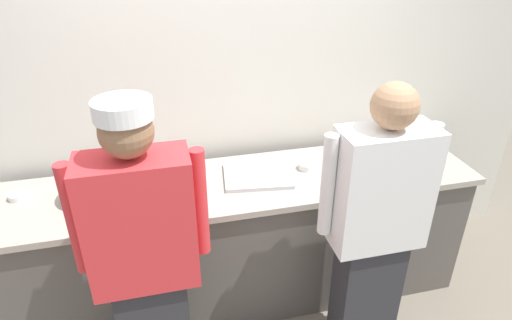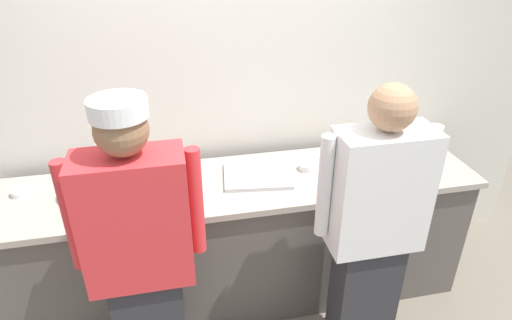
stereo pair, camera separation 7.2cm
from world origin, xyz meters
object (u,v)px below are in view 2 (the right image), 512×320
object	(u,v)px
sheet_tray	(257,175)
plate_stack_rear	(173,192)
plate_stack_front	(374,152)
ramekin_orange_sauce	(307,167)
squeeze_bottle_primary	(363,158)
squeeze_bottle_secondary	(418,165)
squeeze_bottle_spare	(124,199)
mixing_bowl_steel	(89,188)
deli_cup	(142,188)
ramekin_red_sauce	(382,166)
chef_near_left	(142,259)
chef_center	(373,231)
ramekin_yellow_sauce	(20,192)

from	to	relation	value
sheet_tray	plate_stack_rear	bearing A→B (deg)	-164.68
plate_stack_front	ramekin_orange_sauce	distance (m)	0.52
squeeze_bottle_primary	squeeze_bottle_secondary	distance (m)	0.33
plate_stack_front	squeeze_bottle_spare	world-z (taller)	squeeze_bottle_spare
plate_stack_rear	mixing_bowl_steel	bearing A→B (deg)	163.11
sheet_tray	deli_cup	distance (m)	0.70
plate_stack_front	ramekin_red_sauce	xyz separation A→B (m)	(-0.04, -0.20, 0.00)
chef_near_left	chef_center	distance (m)	1.18
squeeze_bottle_spare	squeeze_bottle_primary	bearing A→B (deg)	6.38
mixing_bowl_steel	squeeze_bottle_spare	size ratio (longest dim) A/B	1.50
squeeze_bottle_primary	ramekin_yellow_sauce	distance (m)	2.07
plate_stack_front	squeeze_bottle_primary	world-z (taller)	squeeze_bottle_primary
sheet_tray	plate_stack_front	bearing A→B (deg)	8.62
plate_stack_front	squeeze_bottle_primary	distance (m)	0.27
chef_center	plate_stack_front	world-z (taller)	chef_center
squeeze_bottle_secondary	ramekin_red_sauce	bearing A→B (deg)	136.39
mixing_bowl_steel	squeeze_bottle_primary	size ratio (longest dim) A/B	1.53
ramekin_orange_sauce	ramekin_red_sauce	distance (m)	0.48
chef_center	mixing_bowl_steel	size ratio (longest dim) A/B	5.55
squeeze_bottle_secondary	squeeze_bottle_spare	xyz separation A→B (m)	(-1.74, -0.02, 0.00)
chef_center	ramekin_red_sauce	world-z (taller)	chef_center
squeeze_bottle_spare	ramekin_red_sauce	world-z (taller)	squeeze_bottle_spare
plate_stack_rear	sheet_tray	xyz separation A→B (m)	(0.52, 0.14, -0.04)
mixing_bowl_steel	sheet_tray	bearing A→B (deg)	0.05
sheet_tray	deli_cup	size ratio (longest dim) A/B	4.56
sheet_tray	deli_cup	bearing A→B (deg)	-176.16
sheet_tray	chef_center	bearing A→B (deg)	-52.51
ramekin_orange_sauce	squeeze_bottle_spare	bearing A→B (deg)	-167.00
ramekin_yellow_sauce	mixing_bowl_steel	bearing A→B (deg)	-12.92
plate_stack_front	ramekin_orange_sauce	size ratio (longest dim) A/B	1.95
mixing_bowl_steel	squeeze_bottle_primary	xyz separation A→B (m)	(1.65, -0.07, 0.04)
squeeze_bottle_primary	squeeze_bottle_secondary	world-z (taller)	same
squeeze_bottle_primary	squeeze_bottle_spare	world-z (taller)	squeeze_bottle_spare
chef_center	plate_stack_front	bearing A→B (deg)	64.82
squeeze_bottle_secondary	deli_cup	xyz separation A→B (m)	(-1.65, 0.17, -0.06)
chef_center	sheet_tray	world-z (taller)	chef_center
chef_center	ramekin_orange_sauce	xyz separation A→B (m)	(-0.15, 0.66, 0.04)
ramekin_yellow_sauce	deli_cup	world-z (taller)	deli_cup
ramekin_red_sauce	ramekin_orange_sauce	bearing A→B (deg)	168.70
squeeze_bottle_primary	deli_cup	size ratio (longest dim) A/B	2.23
chef_near_left	squeeze_bottle_secondary	bearing A→B (deg)	14.10
chef_near_left	ramekin_yellow_sauce	distance (m)	1.01
plate_stack_rear	plate_stack_front	bearing A→B (deg)	11.23
squeeze_bottle_secondary	ramekin_red_sauce	world-z (taller)	squeeze_bottle_secondary
ramekin_orange_sauce	ramekin_red_sauce	world-z (taller)	ramekin_red_sauce
plate_stack_front	ramekin_yellow_sauce	world-z (taller)	plate_stack_front
chef_near_left	ramekin_red_sauce	xyz separation A→B (m)	(1.50, 0.56, 0.02)
squeeze_bottle_primary	ramekin_orange_sauce	bearing A→B (deg)	163.92
plate_stack_rear	ramekin_yellow_sauce	size ratio (longest dim) A/B	2.00
ramekin_yellow_sauce	ramekin_orange_sauce	xyz separation A→B (m)	(1.73, -0.07, 0.00)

